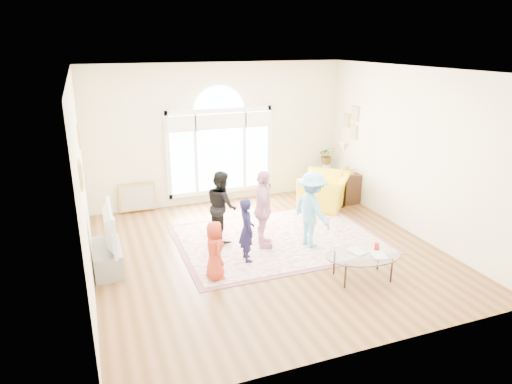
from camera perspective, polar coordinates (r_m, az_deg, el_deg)
name	(u,v)px	position (r m, az deg, el deg)	size (l,w,h in m)	color
ground	(268,251)	(8.37, 1.47, -7.43)	(6.00, 6.00, 0.00)	#573617
room_shell	(222,137)	(10.42, -4.29, 6.87)	(6.00, 6.00, 6.00)	beige
area_rug	(278,239)	(8.85, 2.79, -5.87)	(3.60, 2.60, 0.02)	beige
rug_border	(278,239)	(8.85, 2.79, -5.89)	(3.80, 2.80, 0.01)	#7D4A50
tv_console	(108,258)	(8.05, -18.03, -7.86)	(0.45, 1.00, 0.42)	gray
television	(105,228)	(7.83, -18.37, -4.23)	(0.18, 1.18, 0.68)	black
coffee_table	(363,255)	(7.51, 13.27, -7.73)	(1.32, 0.94, 0.54)	silver
armchair	(325,191)	(10.51, 8.58, 0.13)	(1.19, 1.04, 0.77)	yellow
side_cabinet	(348,188)	(10.95, 11.44, 0.53)	(0.40, 0.50, 0.70)	black
floor_lamp	(344,152)	(10.37, 10.96, 4.90)	(0.32, 0.32, 1.51)	black
plant_pedestal	(326,177)	(11.67, 8.74, 1.81)	(0.20, 0.20, 0.70)	white
potted_plant	(327,155)	(11.52, 8.88, 4.55)	(0.41, 0.35, 0.45)	#33722D
leaning_picture	(139,212)	(10.56, -14.46, -2.38)	(0.80, 0.05, 0.62)	tan
child_red	(215,250)	(7.28, -5.19, -7.27)	(0.47, 0.31, 0.97)	#AF3520
child_navy	(247,230)	(7.80, -1.16, -4.76)	(0.41, 0.27, 1.12)	#141439
child_black	(222,206)	(8.59, -4.31, -1.74)	(0.66, 0.51, 1.35)	black
child_pink	(263,210)	(8.24, 0.90, -2.22)	(0.85, 0.35, 1.45)	#E59CB7
child_blue	(312,209)	(8.37, 6.99, -2.18)	(0.91, 0.52, 1.41)	#6BBEEB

